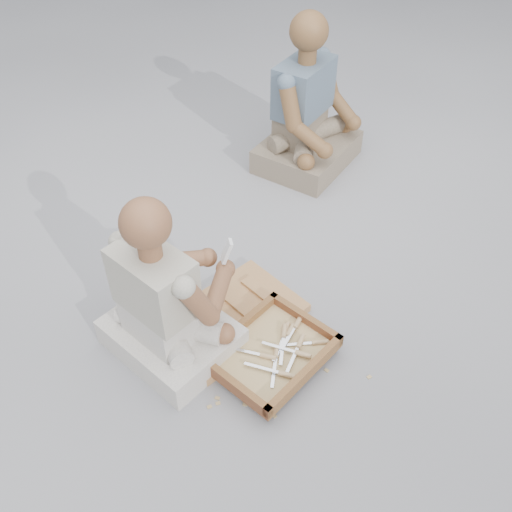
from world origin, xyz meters
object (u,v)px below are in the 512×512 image
carved_panel (231,317)px  tool_tray (271,352)px  craftsman (166,304)px  companion (308,118)px

carved_panel → tool_tray: 0.30m
carved_panel → tool_tray: bearing=-84.4°
craftsman → companion: size_ratio=0.89×
carved_panel → tool_tray: size_ratio=1.06×
carved_panel → craftsman: bearing=179.2°
tool_tray → companion: companion is taller
tool_tray → craftsman: bearing=137.7°
carved_panel → craftsman: (-0.30, 0.00, 0.26)m
carved_panel → companion: size_ratio=0.67×
carved_panel → companion: companion is taller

